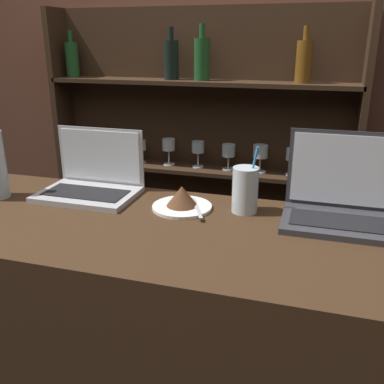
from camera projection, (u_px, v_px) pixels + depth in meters
bar_counter at (146, 368)px, 1.43m from camera, size 1.86×0.60×1.06m
back_wall at (223, 86)px, 2.12m from camera, size 7.00×0.06×2.70m
back_shelf at (200, 173)px, 2.22m from camera, size 1.52×0.18×1.72m
laptop_near at (92, 181)px, 1.47m from camera, size 0.32×0.22×0.22m
laptop_far at (340, 202)px, 1.24m from camera, size 0.32×0.22×0.25m
cake_plate at (182, 200)px, 1.34m from camera, size 0.19×0.19×0.07m
water_glass at (245, 190)px, 1.30m from camera, size 0.08×0.08×0.21m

